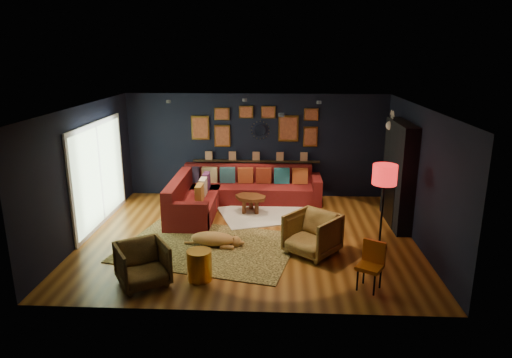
{
  "coord_description": "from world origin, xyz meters",
  "views": [
    {
      "loc": [
        0.56,
        -8.51,
        3.6
      ],
      "look_at": [
        0.12,
        0.3,
        1.12
      ],
      "focal_mm": 32.0,
      "sensor_mm": 36.0,
      "label": 1
    }
  ],
  "objects_px": {
    "armchair_right": "(312,232)",
    "gold_stool": "(199,265)",
    "dog": "(213,236)",
    "coffee_table": "(251,199)",
    "orange_chair": "(372,261)",
    "armchair_left": "(142,262)",
    "pouf": "(206,205)",
    "floor_lamp": "(385,178)",
    "sectional": "(229,194)"
  },
  "relations": [
    {
      "from": "sectional",
      "to": "armchair_right",
      "type": "xyz_separation_m",
      "value": [
        1.81,
        -2.56,
        0.1
      ]
    },
    {
      "from": "pouf",
      "to": "armchair_right",
      "type": "height_order",
      "value": "armchair_right"
    },
    {
      "from": "armchair_right",
      "to": "pouf",
      "type": "bearing_deg",
      "value": 175.91
    },
    {
      "from": "orange_chair",
      "to": "floor_lamp",
      "type": "relative_size",
      "value": 0.47
    },
    {
      "from": "dog",
      "to": "coffee_table",
      "type": "bearing_deg",
      "value": 79.42
    },
    {
      "from": "sectional",
      "to": "orange_chair",
      "type": "bearing_deg",
      "value": -54.99
    },
    {
      "from": "floor_lamp",
      "to": "dog",
      "type": "bearing_deg",
      "value": -178.15
    },
    {
      "from": "sectional",
      "to": "armchair_right",
      "type": "bearing_deg",
      "value": -54.76
    },
    {
      "from": "sectional",
      "to": "pouf",
      "type": "bearing_deg",
      "value": -136.14
    },
    {
      "from": "coffee_table",
      "to": "gold_stool",
      "type": "bearing_deg",
      "value": -101.15
    },
    {
      "from": "orange_chair",
      "to": "armchair_right",
      "type": "bearing_deg",
      "value": 155.55
    },
    {
      "from": "pouf",
      "to": "orange_chair",
      "type": "height_order",
      "value": "orange_chair"
    },
    {
      "from": "orange_chair",
      "to": "floor_lamp",
      "type": "height_order",
      "value": "floor_lamp"
    },
    {
      "from": "sectional",
      "to": "armchair_left",
      "type": "bearing_deg",
      "value": -103.91
    },
    {
      "from": "coffee_table",
      "to": "pouf",
      "type": "xyz_separation_m",
      "value": [
        -1.02,
        -0.03,
        -0.15
      ]
    },
    {
      "from": "coffee_table",
      "to": "orange_chair",
      "type": "height_order",
      "value": "orange_chair"
    },
    {
      "from": "sectional",
      "to": "gold_stool",
      "type": "distance_m",
      "value": 3.64
    },
    {
      "from": "armchair_right",
      "to": "orange_chair",
      "type": "relative_size",
      "value": 1.1
    },
    {
      "from": "sectional",
      "to": "gold_stool",
      "type": "relative_size",
      "value": 6.73
    },
    {
      "from": "armchair_right",
      "to": "gold_stool",
      "type": "relative_size",
      "value": 1.68
    },
    {
      "from": "sectional",
      "to": "pouf",
      "type": "distance_m",
      "value": 0.66
    },
    {
      "from": "pouf",
      "to": "sectional",
      "type": "bearing_deg",
      "value": 43.86
    },
    {
      "from": "gold_stool",
      "to": "armchair_left",
      "type": "bearing_deg",
      "value": -166.87
    },
    {
      "from": "coffee_table",
      "to": "orange_chair",
      "type": "bearing_deg",
      "value": -58.12
    },
    {
      "from": "armchair_left",
      "to": "dog",
      "type": "relative_size",
      "value": 0.66
    },
    {
      "from": "armchair_right",
      "to": "coffee_table",
      "type": "bearing_deg",
      "value": 159.1
    },
    {
      "from": "armchair_left",
      "to": "floor_lamp",
      "type": "xyz_separation_m",
      "value": [
        4.07,
        1.63,
        0.98
      ]
    },
    {
      "from": "dog",
      "to": "floor_lamp",
      "type": "bearing_deg",
      "value": 9.01
    },
    {
      "from": "gold_stool",
      "to": "floor_lamp",
      "type": "height_order",
      "value": "floor_lamp"
    },
    {
      "from": "dog",
      "to": "armchair_right",
      "type": "bearing_deg",
      "value": -0.21
    },
    {
      "from": "floor_lamp",
      "to": "dog",
      "type": "height_order",
      "value": "floor_lamp"
    },
    {
      "from": "armchair_left",
      "to": "sectional",
      "type": "bearing_deg",
      "value": 43.8
    },
    {
      "from": "sectional",
      "to": "gold_stool",
      "type": "xyz_separation_m",
      "value": [
        -0.08,
        -3.64,
        -0.07
      ]
    },
    {
      "from": "coffee_table",
      "to": "orange_chair",
      "type": "xyz_separation_m",
      "value": [
        2.09,
        -3.36,
        0.12
      ]
    },
    {
      "from": "coffee_table",
      "to": "floor_lamp",
      "type": "relative_size",
      "value": 0.57
    },
    {
      "from": "armchair_right",
      "to": "dog",
      "type": "height_order",
      "value": "armchair_right"
    },
    {
      "from": "coffee_table",
      "to": "floor_lamp",
      "type": "xyz_separation_m",
      "value": [
        2.56,
        -1.8,
        1.03
      ]
    },
    {
      "from": "pouf",
      "to": "gold_stool",
      "type": "distance_m",
      "value": 3.22
    },
    {
      "from": "sectional",
      "to": "pouf",
      "type": "relative_size",
      "value": 7.16
    },
    {
      "from": "coffee_table",
      "to": "floor_lamp",
      "type": "height_order",
      "value": "floor_lamp"
    },
    {
      "from": "coffee_table",
      "to": "pouf",
      "type": "distance_m",
      "value": 1.03
    },
    {
      "from": "gold_stool",
      "to": "floor_lamp",
      "type": "distance_m",
      "value": 3.67
    },
    {
      "from": "orange_chair",
      "to": "dog",
      "type": "distance_m",
      "value": 3.07
    },
    {
      "from": "sectional",
      "to": "armchair_right",
      "type": "relative_size",
      "value": 4.02
    },
    {
      "from": "orange_chair",
      "to": "dog",
      "type": "xyz_separation_m",
      "value": [
        -2.7,
        1.45,
        -0.25
      ]
    },
    {
      "from": "armchair_left",
      "to": "dog",
      "type": "bearing_deg",
      "value": 27.24
    },
    {
      "from": "sectional",
      "to": "dog",
      "type": "relative_size",
      "value": 2.93
    },
    {
      "from": "gold_stool",
      "to": "dog",
      "type": "distance_m",
      "value": 1.32
    },
    {
      "from": "sectional",
      "to": "coffee_table",
      "type": "relative_size",
      "value": 3.71
    },
    {
      "from": "gold_stool",
      "to": "dog",
      "type": "height_order",
      "value": "gold_stool"
    }
  ]
}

